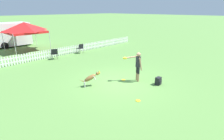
{
  "coord_description": "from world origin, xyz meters",
  "views": [
    {
      "loc": [
        -6.74,
        -6.0,
        3.87
      ],
      "look_at": [
        -0.43,
        0.12,
        0.79
      ],
      "focal_mm": 28.0,
      "sensor_mm": 36.0,
      "label": 1
    }
  ],
  "objects_px": {
    "handler_person": "(137,63)",
    "backpack_on_grass": "(158,81)",
    "canopy_tent_main": "(25,28)",
    "leaping_dog": "(91,78)",
    "folding_chair_blue_left": "(54,53)",
    "folding_chair_center": "(80,48)",
    "equipment_trailer": "(6,34)",
    "frisbee_near_handler": "(138,101)",
    "frisbee_near_dog": "(124,80)"
  },
  "relations": [
    {
      "from": "handler_person",
      "to": "backpack_on_grass",
      "type": "distance_m",
      "value": 1.47
    },
    {
      "from": "backpack_on_grass",
      "to": "folding_chair_blue_left",
      "type": "relative_size",
      "value": 0.48
    },
    {
      "from": "canopy_tent_main",
      "to": "folding_chair_center",
      "type": "bearing_deg",
      "value": -58.28
    },
    {
      "from": "equipment_trailer",
      "to": "handler_person",
      "type": "bearing_deg",
      "value": -82.12
    },
    {
      "from": "leaping_dog",
      "to": "folding_chair_center",
      "type": "relative_size",
      "value": 1.19
    },
    {
      "from": "backpack_on_grass",
      "to": "canopy_tent_main",
      "type": "distance_m",
      "value": 13.75
    },
    {
      "from": "handler_person",
      "to": "canopy_tent_main",
      "type": "distance_m",
      "value": 12.47
    },
    {
      "from": "frisbee_near_handler",
      "to": "canopy_tent_main",
      "type": "relative_size",
      "value": 0.07
    },
    {
      "from": "leaping_dog",
      "to": "folding_chair_center",
      "type": "xyz_separation_m",
      "value": [
        3.96,
        6.33,
        0.06
      ]
    },
    {
      "from": "handler_person",
      "to": "backpack_on_grass",
      "type": "height_order",
      "value": "handler_person"
    },
    {
      "from": "folding_chair_blue_left",
      "to": "canopy_tent_main",
      "type": "relative_size",
      "value": 0.27
    },
    {
      "from": "canopy_tent_main",
      "to": "equipment_trailer",
      "type": "height_order",
      "value": "canopy_tent_main"
    },
    {
      "from": "frisbee_near_handler",
      "to": "backpack_on_grass",
      "type": "distance_m",
      "value": 2.24
    },
    {
      "from": "leaping_dog",
      "to": "backpack_on_grass",
      "type": "bearing_deg",
      "value": 77.39
    },
    {
      "from": "handler_person",
      "to": "folding_chair_center",
      "type": "height_order",
      "value": "handler_person"
    },
    {
      "from": "folding_chair_blue_left",
      "to": "backpack_on_grass",
      "type": "bearing_deg",
      "value": 117.51
    },
    {
      "from": "backpack_on_grass",
      "to": "equipment_trailer",
      "type": "distance_m",
      "value": 17.26
    },
    {
      "from": "handler_person",
      "to": "canopy_tent_main",
      "type": "relative_size",
      "value": 0.51
    },
    {
      "from": "handler_person",
      "to": "equipment_trailer",
      "type": "distance_m",
      "value": 16.04
    },
    {
      "from": "backpack_on_grass",
      "to": "equipment_trailer",
      "type": "relative_size",
      "value": 0.08
    },
    {
      "from": "frisbee_near_handler",
      "to": "equipment_trailer",
      "type": "distance_m",
      "value": 17.4
    },
    {
      "from": "handler_person",
      "to": "leaping_dog",
      "type": "distance_m",
      "value": 2.67
    },
    {
      "from": "frisbee_near_dog",
      "to": "canopy_tent_main",
      "type": "bearing_deg",
      "value": 93.7
    },
    {
      "from": "folding_chair_blue_left",
      "to": "folding_chair_center",
      "type": "bearing_deg",
      "value": -157.96
    },
    {
      "from": "handler_person",
      "to": "folding_chair_center",
      "type": "distance_m",
      "value": 7.85
    },
    {
      "from": "leaping_dog",
      "to": "canopy_tent_main",
      "type": "height_order",
      "value": "canopy_tent_main"
    },
    {
      "from": "frisbee_near_dog",
      "to": "canopy_tent_main",
      "type": "height_order",
      "value": "canopy_tent_main"
    },
    {
      "from": "frisbee_near_handler",
      "to": "folding_chair_blue_left",
      "type": "xyz_separation_m",
      "value": [
        0.84,
        8.92,
        0.52
      ]
    },
    {
      "from": "leaping_dog",
      "to": "canopy_tent_main",
      "type": "distance_m",
      "value": 11.23
    },
    {
      "from": "folding_chair_blue_left",
      "to": "frisbee_near_handler",
      "type": "bearing_deg",
      "value": 103.11
    },
    {
      "from": "handler_person",
      "to": "equipment_trailer",
      "type": "bearing_deg",
      "value": 37.5
    },
    {
      "from": "frisbee_near_handler",
      "to": "folding_chair_blue_left",
      "type": "height_order",
      "value": "folding_chair_blue_left"
    },
    {
      "from": "folding_chair_center",
      "to": "equipment_trailer",
      "type": "height_order",
      "value": "equipment_trailer"
    },
    {
      "from": "folding_chair_center",
      "to": "equipment_trailer",
      "type": "distance_m",
      "value": 9.07
    },
    {
      "from": "frisbee_near_dog",
      "to": "canopy_tent_main",
      "type": "distance_m",
      "value": 11.98
    },
    {
      "from": "equipment_trailer",
      "to": "backpack_on_grass",
      "type": "bearing_deg",
      "value": -81.32
    },
    {
      "from": "backpack_on_grass",
      "to": "equipment_trailer",
      "type": "height_order",
      "value": "equipment_trailer"
    },
    {
      "from": "handler_person",
      "to": "folding_chair_center",
      "type": "relative_size",
      "value": 1.87
    },
    {
      "from": "folding_chair_blue_left",
      "to": "folding_chair_center",
      "type": "xyz_separation_m",
      "value": [
        2.69,
        0.17,
        0.0
      ]
    },
    {
      "from": "handler_person",
      "to": "frisbee_near_dog",
      "type": "bearing_deg",
      "value": 66.91
    },
    {
      "from": "handler_person",
      "to": "frisbee_near_dog",
      "type": "xyz_separation_m",
      "value": [
        -0.44,
        0.6,
        -1.03
      ]
    },
    {
      "from": "folding_chair_blue_left",
      "to": "canopy_tent_main",
      "type": "xyz_separation_m",
      "value": [
        -0.22,
        4.87,
        1.68
      ]
    },
    {
      "from": "folding_chair_center",
      "to": "canopy_tent_main",
      "type": "bearing_deg",
      "value": -57.96
    },
    {
      "from": "folding_chair_center",
      "to": "equipment_trailer",
      "type": "xyz_separation_m",
      "value": [
        -3.67,
        8.26,
        0.78
      ]
    },
    {
      "from": "canopy_tent_main",
      "to": "leaping_dog",
      "type": "bearing_deg",
      "value": -95.44
    },
    {
      "from": "backpack_on_grass",
      "to": "folding_chair_blue_left",
      "type": "distance_m",
      "value": 8.75
    },
    {
      "from": "leaping_dog",
      "to": "equipment_trailer",
      "type": "relative_size",
      "value": 0.19
    },
    {
      "from": "frisbee_near_dog",
      "to": "folding_chair_center",
      "type": "bearing_deg",
      "value": 73.04
    },
    {
      "from": "folding_chair_center",
      "to": "equipment_trailer",
      "type": "bearing_deg",
      "value": -65.76
    },
    {
      "from": "leaping_dog",
      "to": "backpack_on_grass",
      "type": "relative_size",
      "value": 2.5
    }
  ]
}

